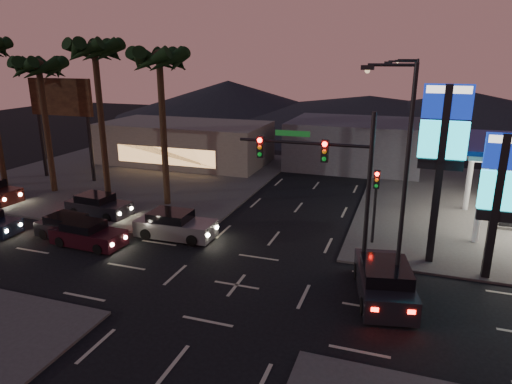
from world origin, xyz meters
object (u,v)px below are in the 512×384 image
at_px(suv_station, 384,281).
at_px(car_lane_a_front, 70,228).
at_px(car_lane_b_mid, 99,206).
at_px(pylon_sign_short, 499,185).
at_px(car_lane_a_mid, 88,234).
at_px(car_lane_b_front, 175,225).
at_px(pylon_sign_tall, 443,140).
at_px(traffic_signal_mast, 330,173).

bearing_deg(suv_station, car_lane_a_front, 176.32).
xyz_separation_m(car_lane_b_mid, suv_station, (18.74, -5.01, 0.12)).
distance_m(pylon_sign_short, car_lane_a_mid, 21.18).
height_order(car_lane_b_front, suv_station, suv_station).
height_order(pylon_sign_short, car_lane_a_front, pylon_sign_short).
height_order(car_lane_a_front, car_lane_a_mid, car_lane_a_mid).
height_order(car_lane_a_mid, suv_station, suv_station).
bearing_deg(suv_station, pylon_sign_short, 37.43).
distance_m(pylon_sign_tall, car_lane_a_mid, 19.38).
bearing_deg(traffic_signal_mast, car_lane_a_front, 179.14).
distance_m(pylon_sign_short, car_lane_b_mid, 23.62).
distance_m(pylon_sign_tall, car_lane_b_mid, 21.51).
bearing_deg(pylon_sign_tall, suv_station, -114.11).
bearing_deg(car_lane_a_front, car_lane_a_mid, -17.85).
bearing_deg(car_lane_a_mid, suv_station, -2.15).
bearing_deg(pylon_sign_tall, car_lane_a_front, -170.57).
height_order(car_lane_a_front, suv_station, suv_station).
bearing_deg(car_lane_a_front, pylon_sign_short, 5.86).
relative_size(traffic_signal_mast, suv_station, 1.48).
relative_size(car_lane_a_front, car_lane_b_mid, 0.96).
relative_size(pylon_sign_short, car_lane_a_mid, 1.61).
bearing_deg(car_lane_b_front, car_lane_b_mid, 165.43).
relative_size(car_lane_a_mid, car_lane_b_front, 0.90).
bearing_deg(suv_station, car_lane_b_mid, 165.05).
bearing_deg(car_lane_b_mid, car_lane_a_mid, -59.20).
distance_m(traffic_signal_mast, car_lane_b_mid, 17.12).
bearing_deg(traffic_signal_mast, car_lane_b_mid, 165.66).
bearing_deg(pylon_sign_short, car_lane_b_mid, 176.12).
height_order(traffic_signal_mast, suv_station, traffic_signal_mast).
bearing_deg(car_lane_a_mid, car_lane_a_front, 162.15).
bearing_deg(traffic_signal_mast, suv_station, -18.42).
distance_m(pylon_sign_short, suv_station, 6.84).
relative_size(pylon_sign_tall, car_lane_b_front, 1.88).
distance_m(traffic_signal_mast, car_lane_b_front, 10.63).
relative_size(pylon_sign_tall, car_lane_a_mid, 2.08).
bearing_deg(car_lane_a_front, pylon_sign_tall, 9.43).
xyz_separation_m(pylon_sign_short, car_lane_a_mid, (-20.60, -2.83, -4.01)).
relative_size(traffic_signal_mast, car_lane_b_mid, 1.76).
bearing_deg(traffic_signal_mast, car_lane_a_mid, -178.65).
relative_size(car_lane_b_front, car_lane_b_mid, 1.06).
height_order(pylon_sign_tall, car_lane_a_mid, pylon_sign_tall).
relative_size(pylon_sign_short, traffic_signal_mast, 0.88).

